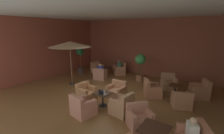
% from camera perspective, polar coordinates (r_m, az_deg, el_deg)
% --- Properties ---
extents(ground_plane, '(10.62, 9.18, 0.02)m').
position_cam_1_polar(ground_plane, '(8.36, -1.85, -9.76)').
color(ground_plane, brown).
extents(wall_back_brick, '(10.62, 0.08, 4.01)m').
position_cam_1_polar(wall_back_brick, '(11.71, 11.75, 6.88)').
color(wall_back_brick, brown).
rests_on(wall_back_brick, ground_plane).
extents(wall_left_accent, '(0.08, 9.18, 4.01)m').
position_cam_1_polar(wall_left_accent, '(11.73, -23.04, 6.11)').
color(wall_left_accent, brown).
rests_on(wall_left_accent, ground_plane).
extents(ceiling_slab, '(10.62, 9.18, 0.06)m').
position_cam_1_polar(ceiling_slab, '(7.73, -2.08, 19.07)').
color(ceiling_slab, silver).
rests_on(ceiling_slab, wall_back_brick).
extents(cafe_table_front_left, '(0.73, 0.73, 0.61)m').
position_cam_1_polar(cafe_table_front_left, '(7.00, -3.37, -10.27)').
color(cafe_table_front_left, black).
rests_on(cafe_table_front_left, ground_plane).
extents(armchair_front_left_north, '(0.87, 0.90, 0.86)m').
position_cam_1_polar(armchair_front_left_north, '(6.45, -10.55, -14.15)').
color(armchair_front_left_north, tan).
rests_on(armchair_front_left_north, ground_plane).
extents(armchair_front_left_east, '(0.85, 0.81, 0.90)m').
position_cam_1_polar(armchair_front_left_east, '(6.42, 3.70, -13.99)').
color(armchair_front_left_east, tan).
rests_on(armchair_front_left_east, ground_plane).
extents(armchair_front_left_south, '(0.81, 0.75, 0.81)m').
position_cam_1_polar(armchair_front_left_south, '(7.86, 1.64, -8.89)').
color(armchair_front_left_south, tan).
rests_on(armchair_front_left_south, ground_plane).
extents(armchair_front_left_west, '(0.81, 0.77, 0.79)m').
position_cam_1_polar(armchair_front_left_west, '(7.78, -9.28, -9.35)').
color(armchair_front_left_west, tan).
rests_on(armchair_front_left_west, ground_plane).
extents(cafe_table_front_right, '(0.72, 0.72, 0.61)m').
position_cam_1_polar(cafe_table_front_right, '(11.53, -2.27, -0.67)').
color(cafe_table_front_right, black).
rests_on(cafe_table_front_right, ground_plane).
extents(armchair_front_right_north, '(0.95, 0.90, 0.80)m').
position_cam_1_polar(armchair_front_right_north, '(10.65, -4.31, -2.84)').
color(armchair_front_right_north, tan).
rests_on(armchair_front_right_north, ground_plane).
extents(armchair_front_right_east, '(1.13, 1.13, 0.91)m').
position_cam_1_polar(armchair_front_right_east, '(11.82, 2.73, -1.07)').
color(armchair_front_right_east, tan).
rests_on(armchair_front_right_east, ground_plane).
extents(armchair_front_right_south, '(0.87, 0.86, 0.82)m').
position_cam_1_polar(armchair_front_right_south, '(12.35, -5.46, -0.58)').
color(armchair_front_right_south, tan).
rests_on(armchair_front_right_south, ground_plane).
extents(cafe_table_mid_center, '(0.66, 0.66, 0.61)m').
position_cam_1_polar(cafe_table_mid_center, '(8.49, 21.78, -7.10)').
color(cafe_table_mid_center, black).
rests_on(cafe_table_mid_center, ground_plane).
extents(armchair_mid_center_north, '(1.10, 1.11, 0.86)m').
position_cam_1_polar(armchair_mid_center_north, '(8.21, 14.04, -8.19)').
color(armchair_mid_center_north, tan).
rests_on(armchair_mid_center_north, ground_plane).
extents(armchair_mid_center_east, '(0.99, 1.00, 0.79)m').
position_cam_1_polar(armchair_mid_center_east, '(7.52, 23.72, -11.17)').
color(armchair_mid_center_east, tan).
rests_on(armchair_mid_center_east, ground_plane).
extents(armchair_mid_center_south, '(1.04, 1.01, 0.93)m').
position_cam_1_polar(armchair_mid_center_south, '(8.88, 29.03, -7.69)').
color(armchair_mid_center_south, '#B07653').
rests_on(armchair_mid_center_south, ground_plane).
extents(armchair_mid_center_west, '(1.04, 1.03, 0.84)m').
position_cam_1_polar(armchair_mid_center_west, '(9.57, 19.66, -5.49)').
color(armchair_mid_center_west, tan).
rests_on(armchair_mid_center_west, ground_plane).
extents(cafe_table_rear_right, '(0.80, 0.80, 0.61)m').
position_cam_1_polar(cafe_table_rear_right, '(4.92, 14.98, -21.64)').
color(cafe_table_rear_right, black).
rests_on(cafe_table_rear_right, ground_plane).
extents(armchair_rear_right_south, '(1.08, 1.08, 0.79)m').
position_cam_1_polar(armchair_rear_right_south, '(5.77, 9.85, -17.91)').
color(armchair_rear_right_south, tan).
rests_on(armchair_rear_right_south, ground_plane).
extents(patio_umbrella_tall_red, '(2.44, 2.44, 2.61)m').
position_cam_1_polar(patio_umbrella_tall_red, '(9.51, -14.90, 7.87)').
color(patio_umbrella_tall_red, '#2D2D2D').
rests_on(patio_umbrella_tall_red, ground_plane).
extents(potted_tree_left_corner, '(0.58, 0.58, 1.95)m').
position_cam_1_polar(potted_tree_left_corner, '(12.20, -11.38, 3.25)').
color(potted_tree_left_corner, '#3F2E2C').
rests_on(potted_tree_left_corner, ground_plane).
extents(potted_tree_mid_left, '(0.67, 0.67, 1.77)m').
position_cam_1_polar(potted_tree_mid_left, '(10.29, 10.13, 1.37)').
color(potted_tree_mid_left, '#A26B48').
rests_on(potted_tree_mid_left, ground_plane).
extents(patron_blue_shirt, '(0.36, 0.41, 0.62)m').
position_cam_1_polar(patron_blue_shirt, '(5.00, 26.92, -19.46)').
color(patron_blue_shirt, silver).
rests_on(patron_blue_shirt, ground_plane).
extents(patron_by_window, '(0.44, 0.43, 0.63)m').
position_cam_1_polar(patron_by_window, '(11.72, 2.53, 0.73)').
color(patron_by_window, '#447559').
rests_on(patron_by_window, ground_plane).
extents(patron_with_friend, '(0.43, 0.33, 0.66)m').
position_cam_1_polar(patron_with_friend, '(10.58, -4.27, -0.78)').
color(patron_with_friend, '#343FA2').
rests_on(patron_with_friend, ground_plane).
extents(iced_drink_cup, '(0.08, 0.08, 0.11)m').
position_cam_1_polar(iced_drink_cup, '(6.90, -2.86, -8.89)').
color(iced_drink_cup, white).
rests_on(iced_drink_cup, cafe_table_front_left).
extents(open_laptop, '(0.34, 0.27, 0.20)m').
position_cam_1_polar(open_laptop, '(6.80, -3.61, -9.28)').
color(open_laptop, '#9EA0A5').
rests_on(open_laptop, cafe_table_front_left).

